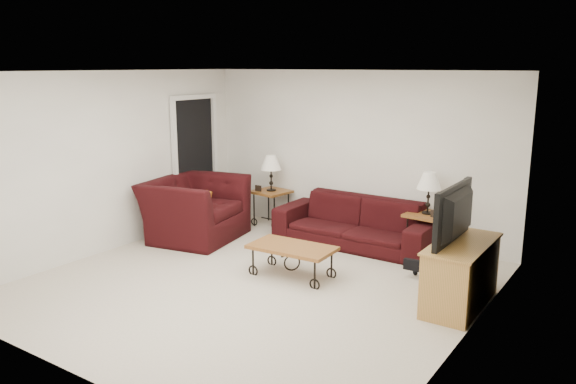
# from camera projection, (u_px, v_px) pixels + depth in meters

# --- Properties ---
(ground) EXTENTS (5.00, 5.00, 0.00)m
(ground) POSITION_uv_depth(u_px,v_px,m) (256.00, 284.00, 6.84)
(ground) COLOR beige
(ground) RESTS_ON ground
(wall_back) EXTENTS (5.00, 0.02, 2.50)m
(wall_back) POSITION_uv_depth(u_px,v_px,m) (354.00, 154.00, 8.60)
(wall_back) COLOR white
(wall_back) RESTS_ON ground
(wall_front) EXTENTS (5.00, 0.02, 2.50)m
(wall_front) POSITION_uv_depth(u_px,v_px,m) (65.00, 234.00, 4.55)
(wall_front) COLOR white
(wall_front) RESTS_ON ground
(wall_left) EXTENTS (0.02, 5.00, 2.50)m
(wall_left) POSITION_uv_depth(u_px,v_px,m) (111.00, 162.00, 7.93)
(wall_left) COLOR white
(wall_left) RESTS_ON ground
(wall_right) EXTENTS (0.02, 5.00, 2.50)m
(wall_right) POSITION_uv_depth(u_px,v_px,m) (472.00, 212.00, 5.21)
(wall_right) COLOR white
(wall_right) RESTS_ON ground
(ceiling) EXTENTS (5.00, 5.00, 0.00)m
(ceiling) POSITION_uv_depth(u_px,v_px,m) (253.00, 71.00, 6.30)
(ceiling) COLOR white
(ceiling) RESTS_ON wall_back
(doorway) EXTENTS (0.08, 0.94, 2.04)m
(doorway) POSITION_uv_depth(u_px,v_px,m) (195.00, 162.00, 9.30)
(doorway) COLOR black
(doorway) RESTS_ON ground
(sofa) EXTENTS (2.35, 0.92, 0.69)m
(sofa) POSITION_uv_depth(u_px,v_px,m) (355.00, 222.00, 8.25)
(sofa) COLOR black
(sofa) RESTS_ON ground
(side_table_left) EXTENTS (0.60, 0.60, 0.58)m
(side_table_left) POSITION_uv_depth(u_px,v_px,m) (271.00, 208.00, 9.29)
(side_table_left) COLOR brown
(side_table_left) RESTS_ON ground
(side_table_right) EXTENTS (0.57, 0.57, 0.58)m
(side_table_right) POSITION_uv_depth(u_px,v_px,m) (426.00, 234.00, 7.86)
(side_table_right) COLOR brown
(side_table_right) RESTS_ON ground
(lamp_left) EXTENTS (0.37, 0.37, 0.58)m
(lamp_left) POSITION_uv_depth(u_px,v_px,m) (271.00, 173.00, 9.16)
(lamp_left) COLOR black
(lamp_left) RESTS_ON side_table_left
(lamp_right) EXTENTS (0.36, 0.36, 0.58)m
(lamp_right) POSITION_uv_depth(u_px,v_px,m) (429.00, 193.00, 7.73)
(lamp_right) COLOR black
(lamp_right) RESTS_ON side_table_right
(photo_frame_left) EXTENTS (0.12, 0.02, 0.10)m
(photo_frame_left) POSITION_uv_depth(u_px,v_px,m) (258.00, 188.00, 9.18)
(photo_frame_left) COLOR black
(photo_frame_left) RESTS_ON side_table_left
(photo_frame_right) EXTENTS (0.12, 0.05, 0.10)m
(photo_frame_right) POSITION_uv_depth(u_px,v_px,m) (434.00, 214.00, 7.58)
(photo_frame_right) COLOR black
(photo_frame_right) RESTS_ON side_table_right
(coffee_table) EXTENTS (1.07, 0.61, 0.39)m
(coffee_table) POSITION_uv_depth(u_px,v_px,m) (292.00, 261.00, 7.05)
(coffee_table) COLOR brown
(coffee_table) RESTS_ON ground
(armchair) EXTENTS (1.46, 1.60, 0.91)m
(armchair) POSITION_uv_depth(u_px,v_px,m) (195.00, 209.00, 8.56)
(armchair) COLOR black
(armchair) RESTS_ON ground
(throw_pillow) EXTENTS (0.18, 0.42, 0.41)m
(throw_pillow) POSITION_uv_depth(u_px,v_px,m) (200.00, 207.00, 8.42)
(throw_pillow) COLOR orange
(throw_pillow) RESTS_ON armchair
(tv_stand) EXTENTS (0.50, 1.20, 0.72)m
(tv_stand) POSITION_uv_depth(u_px,v_px,m) (461.00, 274.00, 6.15)
(tv_stand) COLOR #BF8246
(tv_stand) RESTS_ON ground
(television) EXTENTS (0.14, 1.07, 0.62)m
(television) POSITION_uv_depth(u_px,v_px,m) (463.00, 214.00, 6.01)
(television) COLOR black
(television) RESTS_ON tv_stand
(backpack) EXTENTS (0.33, 0.26, 0.42)m
(backpack) POSITION_uv_depth(u_px,v_px,m) (416.00, 259.00, 7.06)
(backpack) COLOR black
(backpack) RESTS_ON ground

